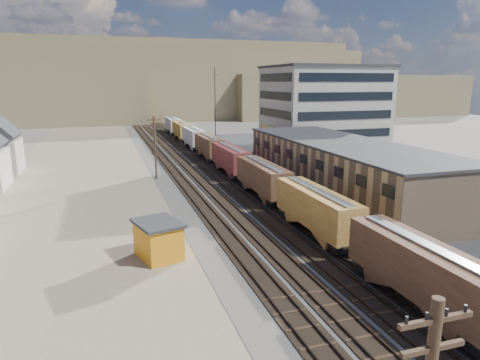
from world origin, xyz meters
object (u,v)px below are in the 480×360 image
object	(u,v)px
freight_train	(219,151)
utility_pole_north	(155,146)
maintenance_shed	(159,239)
parked_car_blue	(317,152)

from	to	relation	value
freight_train	utility_pole_north	xyz separation A→B (m)	(-12.30, -7.26, 2.50)
maintenance_shed	parked_car_blue	world-z (taller)	maintenance_shed
utility_pole_north	parked_car_blue	size ratio (longest dim) A/B	1.99
utility_pole_north	parked_car_blue	xyz separation A→B (m)	(34.81, 11.91, -4.60)
maintenance_shed	parked_car_blue	bearing A→B (deg)	48.65
freight_train	maintenance_shed	xyz separation A→B (m)	(-15.93, -39.03, -1.09)
maintenance_shed	parked_car_blue	size ratio (longest dim) A/B	1.06
freight_train	utility_pole_north	bearing A→B (deg)	-149.43
maintenance_shed	freight_train	bearing A→B (deg)	67.79
utility_pole_north	maintenance_shed	size ratio (longest dim) A/B	1.87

